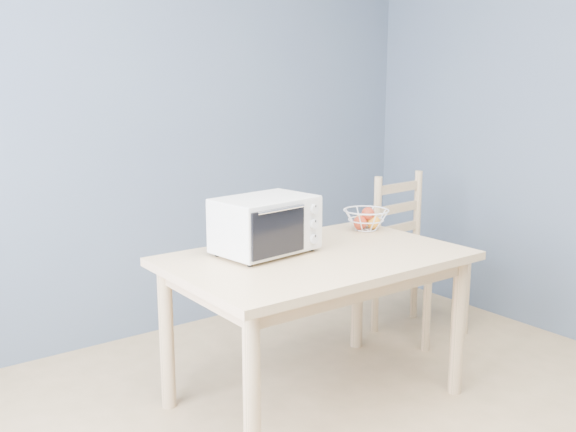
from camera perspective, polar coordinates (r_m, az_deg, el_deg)
room at (r=2.15m, az=13.54°, el=4.62°), size 4.01×4.51×2.61m
dining_table at (r=3.10m, az=2.51°, el=-5.25°), size 1.40×0.90×0.75m
toaster_oven at (r=3.05m, az=-2.28°, el=-0.78°), size 0.50×0.40×0.28m
fruit_basket at (r=3.59m, az=6.92°, el=-0.24°), size 0.32×0.32×0.13m
dining_chair at (r=4.11m, az=11.28°, el=-3.51°), size 0.50×0.50×1.00m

